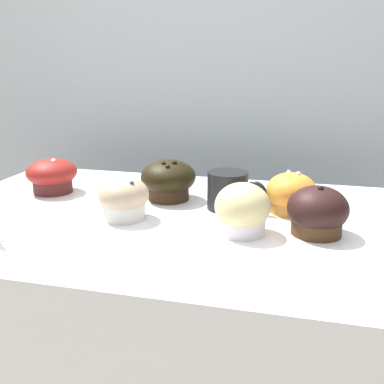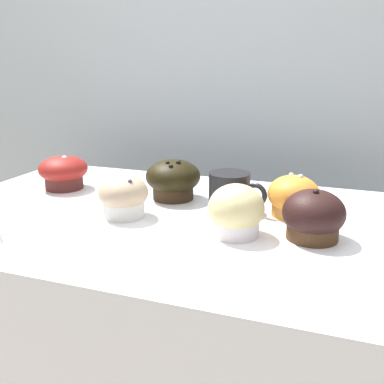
{
  "view_description": "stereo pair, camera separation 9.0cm",
  "coord_description": "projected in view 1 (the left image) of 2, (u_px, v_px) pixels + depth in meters",
  "views": [
    {
      "loc": [
        0.25,
        -0.82,
        1.26
      ],
      "look_at": [
        0.04,
        0.02,
        1.0
      ],
      "focal_mm": 42.0,
      "sensor_mm": 36.0,
      "label": 1
    },
    {
      "loc": [
        0.34,
        -0.79,
        1.26
      ],
      "look_at": [
        0.04,
        0.02,
        1.0
      ],
      "focal_mm": 42.0,
      "sensor_mm": 36.0,
      "label": 2
    }
  ],
  "objects": [
    {
      "name": "muffin_back_center",
      "position": [
        168.0,
        180.0,
        0.99
      ],
      "size": [
        0.12,
        0.12,
        0.09
      ],
      "color": "#322113",
      "rests_on": "display_counter"
    },
    {
      "name": "muffin_front_left",
      "position": [
        317.0,
        212.0,
        0.79
      ],
      "size": [
        0.11,
        0.11,
        0.09
      ],
      "color": "#472D19",
      "rests_on": "display_counter"
    },
    {
      "name": "muffin_front_center",
      "position": [
        242.0,
        210.0,
        0.8
      ],
      "size": [
        0.1,
        0.1,
        0.09
      ],
      "color": "white",
      "rests_on": "display_counter"
    },
    {
      "name": "coffee_cup",
      "position": [
        229.0,
        190.0,
        0.93
      ],
      "size": [
        0.13,
        0.08,
        0.08
      ],
      "color": "black",
      "rests_on": "display_counter"
    },
    {
      "name": "muffin_back_right",
      "position": [
        124.0,
        199.0,
        0.87
      ],
      "size": [
        0.1,
        0.1,
        0.08
      ],
      "color": "silver",
      "rests_on": "display_counter"
    },
    {
      "name": "muffin_back_left",
      "position": [
        291.0,
        194.0,
        0.91
      ],
      "size": [
        0.1,
        0.1,
        0.09
      ],
      "color": "#C88132",
      "rests_on": "display_counter"
    },
    {
      "name": "wall_back",
      "position": [
        222.0,
        174.0,
        1.48
      ],
      "size": [
        3.2,
        0.1,
        1.8
      ],
      "primitive_type": "cube",
      "color": "#A8B2B7",
      "rests_on": "ground"
    },
    {
      "name": "muffin_front_right",
      "position": [
        52.0,
        175.0,
        1.05
      ],
      "size": [
        0.12,
        0.12,
        0.08
      ],
      "color": "#50221F",
      "rests_on": "display_counter"
    }
  ]
}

